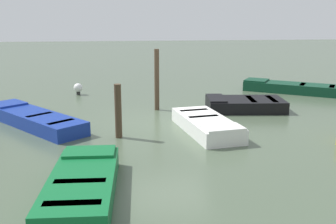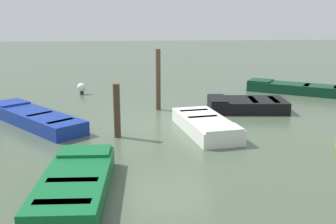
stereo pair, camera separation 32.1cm
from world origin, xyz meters
name	(u,v)px [view 1 (the left image)]	position (x,y,z in m)	size (l,w,h in m)	color
ground_plane	(168,123)	(0.00, 0.00, 0.00)	(80.00, 80.00, 0.00)	#475642
rowboat_blue	(34,118)	(4.03, -0.22, 0.22)	(3.49, 3.86, 0.46)	navy
rowboat_green	(82,184)	(2.16, 4.79, 0.22)	(1.31, 3.13, 0.46)	#0F602D
rowboat_white	(206,125)	(-0.97, 1.07, 0.22)	(1.61, 3.09, 0.46)	silver
rowboat_black	(245,104)	(-2.85, -1.38, 0.22)	(2.75, 1.73, 0.46)	black
rowboat_dark_green	(294,88)	(-5.90, -4.22, 0.22)	(4.11, 3.17, 0.46)	#0C3823
mooring_piling_near_right	(118,111)	(1.50, 1.29, 0.73)	(0.19, 0.19, 1.46)	#423323
mooring_piling_far_right	(157,80)	(0.17, -1.79, 1.06)	(0.17, 0.17, 2.11)	#423323
marker_buoy	(78,88)	(3.17, -4.86, 0.29)	(0.36, 0.36, 0.48)	#262626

